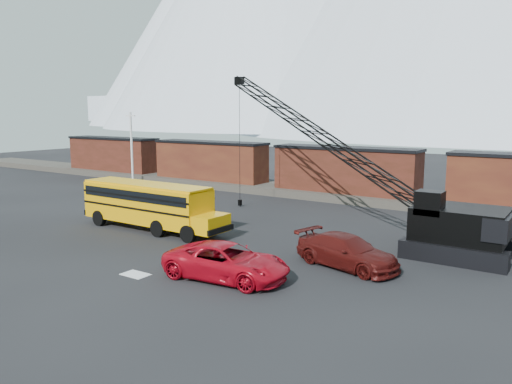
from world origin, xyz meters
TOP-DOWN VIEW (x-y plane):
  - ground at (0.00, 0.00)m, footprint 160.00×160.00m
  - gravel_berm at (0.00, 22.00)m, footprint 120.00×5.00m
  - boxcar_west_far at (-32.00, 22.00)m, footprint 13.70×3.10m
  - boxcar_west_near at (-16.00, 22.00)m, footprint 13.70×3.10m
  - boxcar_mid at (0.00, 22.00)m, footprint 13.70×3.10m
  - utility_pole at (-24.00, 18.00)m, footprint 1.40×0.24m
  - snow_patch at (0.50, -4.00)m, footprint 1.40×0.90m
  - school_bus at (-5.94, 3.27)m, footprint 11.65×2.65m
  - red_pickup at (4.63, -1.95)m, footprint 6.48×3.53m
  - maroon_suv at (8.65, 3.04)m, footprint 6.13×3.60m
  - crawler_crane at (3.02, 10.93)m, footprint 22.15×7.89m

SIDE VIEW (x-z plane):
  - ground at x=0.00m, z-range 0.00..0.00m
  - snow_patch at x=0.50m, z-range 0.00..0.02m
  - gravel_berm at x=0.00m, z-range 0.00..0.70m
  - maroon_suv at x=8.65m, z-range 0.00..1.67m
  - red_pickup at x=4.63m, z-range 0.00..1.72m
  - school_bus at x=-5.94m, z-range 0.20..3.39m
  - boxcar_west_far at x=-32.00m, z-range 0.68..4.85m
  - boxcar_west_near at x=-16.00m, z-range 0.68..4.85m
  - boxcar_mid at x=0.00m, z-range 0.68..4.85m
  - utility_pole at x=-24.00m, z-range 0.15..8.15m
  - crawler_crane at x=3.02m, z-range 0.81..11.85m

